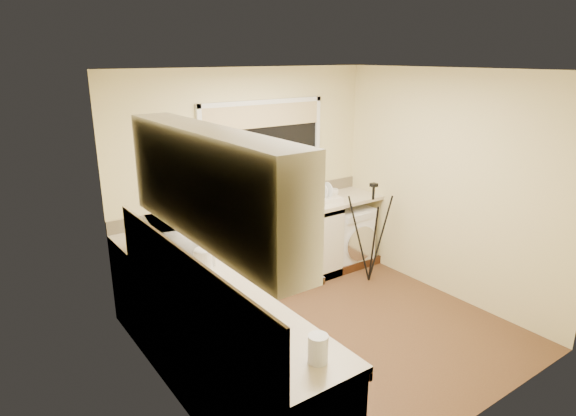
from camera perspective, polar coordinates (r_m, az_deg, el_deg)
The scene contains 34 objects.
floor at distance 4.91m, azimuth 5.04°, elevation -14.26°, with size 3.20×3.20×0.00m, color brown.
ceiling at distance 4.19m, azimuth 5.95°, elevation 15.62°, with size 3.20×3.20×0.00m, color white.
wall_back at distance 5.57m, azimuth -4.71°, elevation 3.33°, with size 3.20×3.20×0.00m, color beige.
wall_front at distance 3.49m, azimuth 21.91°, elevation -6.69°, with size 3.20×3.20×0.00m, color beige.
wall_left at distance 3.61m, azimuth -14.20°, elevation -5.09°, with size 3.00×3.00×0.00m, color beige.
wall_right at distance 5.55m, azimuth 18.07°, elevation 2.46°, with size 3.00×3.00×0.00m, color beige.
base_cabinet_back at distance 5.42m, azimuth -5.81°, elevation -5.98°, with size 2.55×0.60×0.86m, color silver.
base_cabinet_left at distance 3.85m, azimuth -7.22°, elevation -16.60°, with size 0.54×2.40×0.86m, color silver.
worktop_back at distance 5.42m, azimuth -2.98°, elevation -0.83°, with size 3.20×0.60×0.04m, color beige.
worktop_left at distance 3.62m, azimuth -7.49°, elevation -10.68°, with size 0.60×2.40×0.04m, color beige.
upper_cabinet at distance 3.10m, azimuth -9.11°, elevation 2.71°, with size 0.28×1.90×0.70m, color silver.
splashback_left at distance 3.40m, azimuth -11.96°, elevation -8.23°, with size 0.02×2.40×0.45m, color beige.
splashback_back at distance 5.63m, azimuth -4.58°, elevation 0.79°, with size 3.20×0.02×0.14m, color beige.
window_glass at distance 5.59m, azimuth -2.95°, elevation 6.83°, with size 1.50×0.02×1.00m, color black.
window_blind at distance 5.51m, azimuth -2.86°, elevation 10.63°, with size 1.50×0.02×0.25m, color tan.
windowsill at distance 5.66m, azimuth -2.56°, elevation 1.62°, with size 1.60×0.14×0.03m, color white.
sink at distance 5.51m, azimuth -1.24°, elevation -0.13°, with size 0.82×0.46×0.03m, color tan.
faucet at distance 5.63m, azimuth -2.28°, elevation 1.36°, with size 0.03×0.03×0.24m, color silver.
washing_machine at distance 6.28m, azimuth 6.74°, elevation -3.18°, with size 0.53×0.52×0.76m, color white.
laptop at distance 5.16m, azimuth -8.01°, elevation -0.88°, with size 0.42×0.38×0.26m.
kettle at distance 3.98m, azimuth -9.81°, elevation -6.20°, with size 0.15×0.15×0.20m, color white.
dish_rack at distance 5.85m, azimuth 4.13°, elevation 1.03°, with size 0.39×0.29×0.06m, color silver.
tripod at distance 5.77m, azimuth 9.64°, elevation -2.89°, with size 0.59×0.59×1.19m, color black, non-canonical shape.
glass_jug at distance 2.89m, azimuth 3.50°, elevation -16.01°, with size 0.12×0.12×0.17m, color silver.
steel_jar at distance 3.63m, azimuth -9.77°, elevation -9.33°, with size 0.08×0.08×0.11m, color white.
microwave at distance 4.41m, azimuth -13.29°, elevation -3.30°, with size 0.54×0.37×0.30m, color white.
plant_a at distance 5.37m, azimuth -6.96°, elevation 2.21°, with size 0.13×0.09×0.25m, color #999999.
plant_b at distance 5.47m, azimuth -4.69°, elevation 2.49°, with size 0.13×0.11×0.24m, color #999999.
plant_c at distance 5.63m, azimuth -2.17°, elevation 2.92°, with size 0.13×0.13×0.23m, color #999999.
plant_d at distance 5.80m, azimuth 0.29°, elevation 3.22°, with size 0.19×0.16×0.21m, color #999999.
soap_bottle_green at distance 5.92m, azimuth 2.16°, elevation 3.82°, with size 0.10×0.10×0.27m, color green.
soap_bottle_clear at distance 6.02m, azimuth 3.47°, elevation 3.66°, with size 0.09×0.09×0.19m, color #999999.
cup_back at distance 6.07m, azimuth 5.36°, elevation 1.79°, with size 0.12×0.12×0.09m, color white.
cup_left at distance 3.36m, azimuth -5.50°, elevation -11.56°, with size 0.11×0.11×0.10m, color beige.
Camera 1 is at (-2.77, -3.14, 2.57)m, focal length 30.62 mm.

